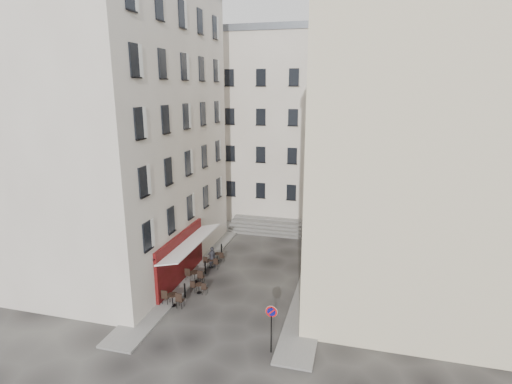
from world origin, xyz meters
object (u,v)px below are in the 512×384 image
(pedestrian, at_px, (212,257))
(no_parking_sign, at_px, (271,320))
(bistro_table_b, at_px, (199,287))
(bistro_table_a, at_px, (173,299))

(pedestrian, bearing_deg, no_parking_sign, 83.84)
(bistro_table_b, bearing_deg, pedestrian, 98.51)
(pedestrian, bearing_deg, bistro_table_a, 43.75)
(no_parking_sign, xyz_separation_m, pedestrian, (-6.46, 8.64, -1.03))
(no_parking_sign, height_order, bistro_table_b, no_parking_sign)
(bistro_table_a, bearing_deg, no_parking_sign, -22.57)
(bistro_table_b, relative_size, pedestrian, 0.71)
(no_parking_sign, distance_m, bistro_table_a, 7.48)
(bistro_table_a, height_order, bistro_table_b, bistro_table_a)
(bistro_table_a, relative_size, bistro_table_b, 1.23)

